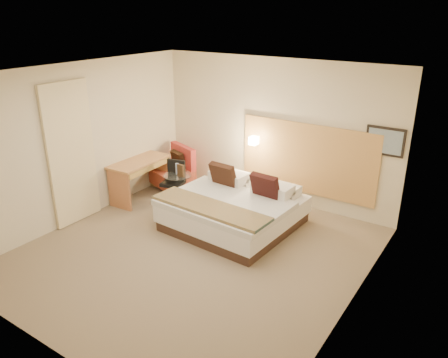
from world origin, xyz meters
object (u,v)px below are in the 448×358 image
Objects in this scene: side_table at (178,188)px; bed at (234,209)px; lounge_chair at (174,171)px; desk_chair at (174,186)px; desk at (140,169)px.

bed is at bearing -6.38° from side_table.
bed is 2.06× the size of lounge_chair.
desk_chair is at bearing 174.17° from bed.
bed reaches higher than lounge_chair.
lounge_chair is at bearing 134.47° from side_table.
side_table is 0.71× the size of desk_chair.
lounge_chair is (-1.98, 0.77, 0.03)m from bed.
desk_chair is (0.69, 0.17, -0.27)m from desk.
side_table is at bearing 2.56° from desk_chair.
bed is 2.52× the size of desk_chair.
desk_chair is (-0.09, -0.00, 0.01)m from side_table.
desk is (-0.78, -0.18, 0.28)m from side_table.
side_table is 0.85m from desk.
desk is 0.76m from desk_chair.
desk_chair is (0.52, -0.62, -0.00)m from lounge_chair.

